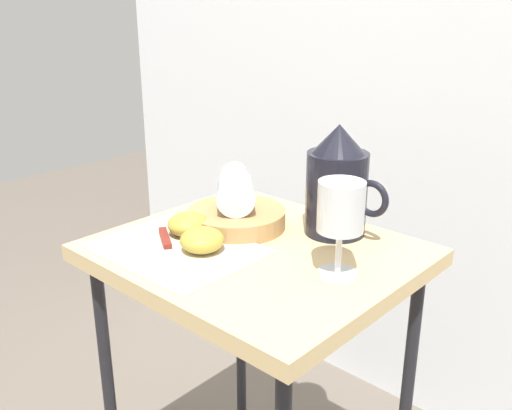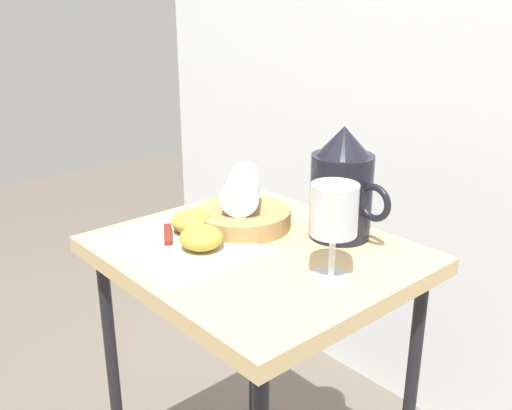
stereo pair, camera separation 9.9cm
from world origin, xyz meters
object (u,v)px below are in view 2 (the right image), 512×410
Objects in this scene: basket_tray at (242,218)px; apple_half_right at (201,238)px; wine_glass_upright at (334,215)px; apple_half_left at (192,222)px; table at (256,287)px; wine_glass_tipped_near at (241,191)px; pitcher at (342,193)px; knife at (168,243)px.

apple_half_right is at bearing -72.09° from basket_tray.
wine_glass_upright is 0.31m from apple_half_left.
apple_half_left is at bearing -168.73° from wine_glass_upright.
apple_half_right is (-0.05, -0.08, 0.10)m from table.
apple_half_left is (-0.03, -0.10, -0.05)m from wine_glass_tipped_near.
apple_half_left is at bearing -133.38° from pitcher.
apple_half_right reaches higher than basket_tray.
pitcher is (0.16, 0.10, 0.07)m from basket_tray.
wine_glass_upright reaches higher than basket_tray.
apple_half_left is (-0.03, -0.10, 0.01)m from basket_tray.
table is at bearing 49.39° from knife.
wine_glass_upright is at bearing 25.21° from knife.
apple_half_right is at bearing 36.01° from knife.
apple_half_right is at bearing -70.71° from wine_glass_tipped_near.
apple_half_left is at bearing -106.41° from wine_glass_tipped_near.
knife reaches higher than table.
table is at bearing -26.35° from basket_tray.
pitcher is at bearing 33.70° from basket_tray.
knife is at bearing -71.23° from apple_half_left.
table is 0.18m from knife.
table is at bearing -25.83° from wine_glass_tipped_near.
wine_glass_upright reaches higher than apple_half_left.
apple_half_left reaches higher than table.
pitcher is at bearing 126.44° from wine_glass_upright.
wine_glass_upright is 2.04× the size of apple_half_right.
wine_glass_tipped_near reaches higher than apple_half_left.
apple_half_right is (0.07, -0.03, 0.00)m from apple_half_left.
knife is (-0.27, -0.13, -0.10)m from wine_glass_upright.
basket_tray is at bearing 87.00° from knife.
wine_glass_upright is (0.26, -0.04, 0.09)m from basket_tray.
wine_glass_upright reaches higher than knife.
apple_half_right is at bearing -122.12° from table.
wine_glass_tipped_near reaches higher than apple_half_right.
wine_glass_upright is 1.00× the size of wine_glass_tipped_near.
pitcher is 0.27m from apple_half_right.
apple_half_left is 0.07m from knife.
pitcher is 1.33× the size of wine_glass_tipped_near.
wine_glass_tipped_near is at bearing 168.60° from basket_tray.
wine_glass_tipped_near is at bearing 154.17° from table.
wine_glass_tipped_near is (-0.27, 0.04, -0.04)m from wine_glass_upright.
table is 0.18m from wine_glass_tipped_near.
basket_tray is 0.91× the size of pitcher.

